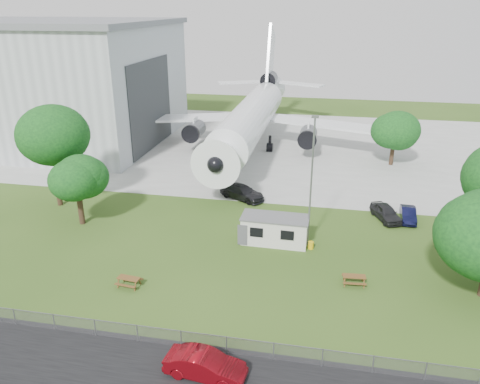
% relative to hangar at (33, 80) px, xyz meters
% --- Properties ---
extents(ground, '(160.00, 160.00, 0.00)m').
position_rel_hangar_xyz_m(ground, '(37.97, -36.00, -9.41)').
color(ground, '#456222').
extents(concrete_apron, '(120.00, 46.00, 0.03)m').
position_rel_hangar_xyz_m(concrete_apron, '(37.97, 2.00, -9.39)').
color(concrete_apron, '#B7B7B2').
rests_on(concrete_apron, ground).
extents(hangar, '(43.00, 31.00, 18.55)m').
position_rel_hangar_xyz_m(hangar, '(0.00, 0.00, 0.00)').
color(hangar, '#B2B7BC').
rests_on(hangar, ground).
extents(airliner, '(46.36, 47.73, 17.69)m').
position_rel_hangar_xyz_m(airliner, '(35.97, -0.14, -4.14)').
color(airliner, white).
rests_on(airliner, ground).
extents(site_cabin, '(6.78, 2.83, 2.62)m').
position_rel_hangar_xyz_m(site_cabin, '(43.12, -30.01, -8.09)').
color(site_cabin, beige).
rests_on(site_cabin, ground).
extents(picnic_west, '(1.96, 1.70, 0.76)m').
position_rel_hangar_xyz_m(picnic_west, '(32.75, -39.48, -9.41)').
color(picnic_west, brown).
rests_on(picnic_west, ground).
extents(picnic_east, '(1.90, 1.63, 0.76)m').
position_rel_hangar_xyz_m(picnic_east, '(50.16, -35.80, -9.41)').
color(picnic_east, brown).
rests_on(picnic_east, ground).
extents(fence, '(58.00, 0.04, 1.30)m').
position_rel_hangar_xyz_m(fence, '(37.97, -45.50, -9.41)').
color(fence, gray).
rests_on(fence, ground).
extents(lamp_mast, '(0.16, 0.16, 12.00)m').
position_rel_hangar_xyz_m(lamp_mast, '(46.17, -29.80, -3.41)').
color(lamp_mast, slate).
rests_on(lamp_mast, ground).
extents(tree_west_big, '(7.56, 7.56, 11.21)m').
position_rel_hangar_xyz_m(tree_west_big, '(18.65, -25.77, -1.99)').
color(tree_west_big, '#382619').
rests_on(tree_west_big, ground).
extents(tree_west_small, '(6.14, 6.14, 7.92)m').
position_rel_hangar_xyz_m(tree_west_small, '(23.44, -29.69, -4.58)').
color(tree_west_small, '#382619').
rests_on(tree_west_small, ground).
extents(tree_far_apron, '(6.59, 6.59, 7.72)m').
position_rel_hangar_xyz_m(tree_far_apron, '(56.14, -4.27, -5.00)').
color(tree_far_apron, '#382619').
rests_on(tree_far_apron, ground).
extents(car_centre_sedan, '(5.05, 2.20, 1.61)m').
position_rel_hangar_xyz_m(car_centre_sedan, '(41.15, -47.66, -8.60)').
color(car_centre_sedan, maroon).
rests_on(car_centre_sedan, ground).
extents(car_ne_hatch, '(3.38, 4.91, 1.55)m').
position_rel_hangar_xyz_m(car_ne_hatch, '(53.75, -22.85, -8.63)').
color(car_ne_hatch, black).
rests_on(car_ne_hatch, ground).
extents(car_ne_sedan, '(1.56, 4.07, 1.32)m').
position_rel_hangar_xyz_m(car_ne_sedan, '(55.98, -22.66, -8.75)').
color(car_ne_sedan, black).
rests_on(car_ne_sedan, ground).
extents(car_apron_van, '(5.92, 4.54, 1.60)m').
position_rel_hangar_xyz_m(car_apron_van, '(38.16, -20.23, -8.61)').
color(car_apron_van, black).
rests_on(car_apron_van, ground).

